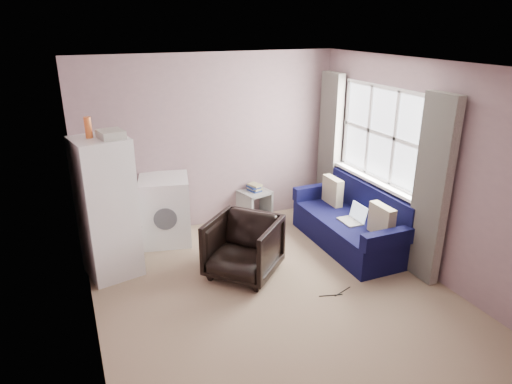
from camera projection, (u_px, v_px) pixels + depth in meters
room at (276, 188)px, 4.76m from camera, size 3.84×4.24×2.54m
armchair at (243, 245)px, 5.41m from camera, size 1.06×1.06×0.80m
fridge at (107, 207)px, 5.30m from camera, size 0.69×0.69×1.92m
washing_machine at (165, 208)px, 6.24m from camera, size 0.78×0.78×0.92m
side_table at (254, 203)px, 7.00m from camera, size 0.51×0.51×0.57m
sofa at (354, 224)px, 6.20m from camera, size 0.85×1.85×0.82m
window_dressing at (373, 164)px, 6.05m from camera, size 0.17×2.62×2.18m
floor_cables at (337, 293)px, 5.15m from camera, size 0.43×0.11×0.01m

